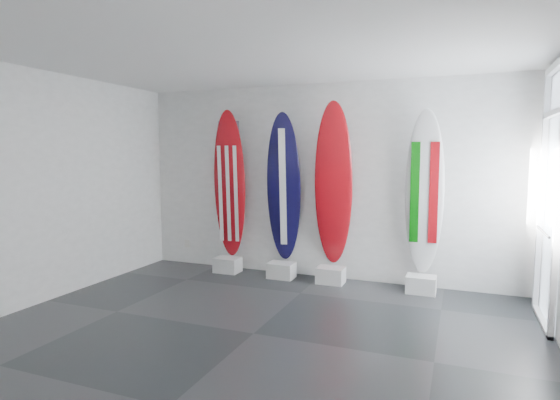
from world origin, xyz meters
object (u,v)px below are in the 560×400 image
at_px(surfboard_navy, 284,188).
at_px(surfboard_swiss, 334,185).
at_px(surfboard_usa, 230,184).
at_px(surfboard_italy, 424,193).

bearing_deg(surfboard_navy, surfboard_swiss, -12.09).
relative_size(surfboard_usa, surfboard_swiss, 0.96).
relative_size(surfboard_swiss, surfboard_italy, 1.08).
bearing_deg(surfboard_swiss, surfboard_usa, 168.82).
xyz_separation_m(surfboard_usa, surfboard_swiss, (1.74, 0.00, 0.03)).
distance_m(surfboard_swiss, surfboard_italy, 1.30).
height_order(surfboard_navy, surfboard_italy, surfboard_navy).
xyz_separation_m(surfboard_usa, surfboard_italy, (3.04, 0.00, -0.04)).
relative_size(surfboard_navy, surfboard_swiss, 0.94).
distance_m(surfboard_usa, surfboard_italy, 3.04).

